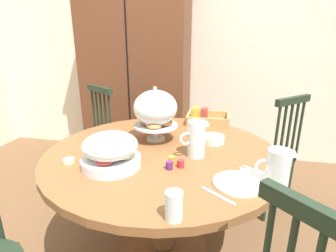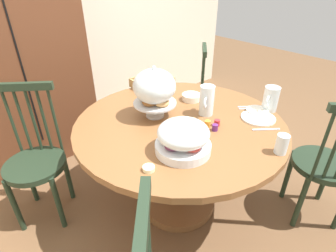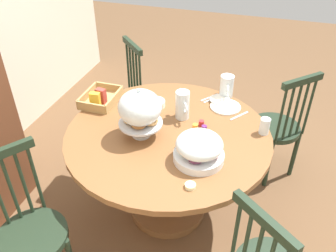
% 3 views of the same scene
% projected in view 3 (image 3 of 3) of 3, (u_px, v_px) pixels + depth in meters
% --- Properties ---
extents(ground_plane, '(10.00, 10.00, 0.00)m').
position_uv_depth(ground_plane, '(176.00, 225.00, 2.62)').
color(ground_plane, brown).
extents(dining_table, '(1.35, 1.35, 0.74)m').
position_uv_depth(dining_table, '(168.00, 154.00, 2.43)').
color(dining_table, brown).
rests_on(dining_table, ground_plane).
extents(windsor_chair_near_window, '(0.46, 0.46, 0.97)m').
position_uv_depth(windsor_chair_near_window, '(30.00, 234.00, 2.01)').
color(windsor_chair_near_window, '#1E2D1E').
rests_on(windsor_chair_near_window, ground_plane).
extents(windsor_chair_facing_door, '(0.47, 0.47, 0.97)m').
position_uv_depth(windsor_chair_facing_door, '(277.00, 129.00, 2.84)').
color(windsor_chair_facing_door, '#1E2D1E').
rests_on(windsor_chair_facing_door, ground_plane).
extents(windsor_chair_far_side, '(0.47, 0.47, 0.97)m').
position_uv_depth(windsor_chair_far_side, '(122.00, 100.00, 3.20)').
color(windsor_chair_far_side, '#1E2D1E').
rests_on(windsor_chair_far_side, ground_plane).
extents(pastry_stand_with_dome, '(0.28, 0.28, 0.34)m').
position_uv_depth(pastry_stand_with_dome, '(140.00, 109.00, 2.18)').
color(pastry_stand_with_dome, silver).
rests_on(pastry_stand_with_dome, dining_table).
extents(fruit_platter_covered, '(0.30, 0.30, 0.18)m').
position_uv_depth(fruit_platter_covered, '(199.00, 148.00, 2.05)').
color(fruit_platter_covered, silver).
rests_on(fruit_platter_covered, dining_table).
extents(orange_juice_pitcher, '(0.18, 0.10, 0.17)m').
position_uv_depth(orange_juice_pitcher, '(227.00, 87.00, 2.66)').
color(orange_juice_pitcher, silver).
rests_on(orange_juice_pitcher, dining_table).
extents(milk_pitcher, '(0.16, 0.12, 0.20)m').
position_uv_depth(milk_pitcher, '(182.00, 106.00, 2.41)').
color(milk_pitcher, silver).
rests_on(milk_pitcher, dining_table).
extents(cereal_basket, '(0.32, 0.24, 0.12)m').
position_uv_depth(cereal_basket, '(100.00, 98.00, 2.61)').
color(cereal_basket, tan).
rests_on(cereal_basket, dining_table).
extents(china_plate_large, '(0.22, 0.22, 0.01)m').
position_uv_depth(china_plate_large, '(225.00, 107.00, 2.56)').
color(china_plate_large, white).
rests_on(china_plate_large, dining_table).
extents(china_plate_small, '(0.15, 0.15, 0.01)m').
position_uv_depth(china_plate_small, '(220.00, 99.00, 2.63)').
color(china_plate_small, white).
rests_on(china_plate_small, china_plate_large).
extents(cereal_bowl, '(0.14, 0.14, 0.04)m').
position_uv_depth(cereal_bowl, '(155.00, 103.00, 2.57)').
color(cereal_bowl, white).
rests_on(cereal_bowl, dining_table).
extents(drinking_glass, '(0.06, 0.06, 0.11)m').
position_uv_depth(drinking_glass, '(265.00, 126.00, 2.28)').
color(drinking_glass, silver).
rests_on(drinking_glass, dining_table).
extents(butter_dish, '(0.06, 0.06, 0.02)m').
position_uv_depth(butter_dish, '(190.00, 186.00, 1.91)').
color(butter_dish, beige).
rests_on(butter_dish, dining_table).
extents(jam_jar_strawberry, '(0.04, 0.04, 0.04)m').
position_uv_depth(jam_jar_strawberry, '(201.00, 123.00, 2.37)').
color(jam_jar_strawberry, '#B7282D').
rests_on(jam_jar_strawberry, dining_table).
extents(jam_jar_apricot, '(0.04, 0.04, 0.04)m').
position_uv_depth(jam_jar_apricot, '(195.00, 127.00, 2.34)').
color(jam_jar_apricot, orange).
rests_on(jam_jar_apricot, dining_table).
extents(jam_jar_grape, '(0.04, 0.04, 0.04)m').
position_uv_depth(jam_jar_grape, '(204.00, 128.00, 2.32)').
color(jam_jar_grape, '#5B2366').
rests_on(jam_jar_grape, dining_table).
extents(table_knife, '(0.14, 0.11, 0.01)m').
position_uv_depth(table_knife, '(212.00, 99.00, 2.66)').
color(table_knife, silver).
rests_on(table_knife, dining_table).
extents(dinner_fork, '(0.14, 0.11, 0.01)m').
position_uv_depth(dinner_fork, '(210.00, 97.00, 2.68)').
color(dinner_fork, silver).
rests_on(dinner_fork, dining_table).
extents(soup_spoon, '(0.14, 0.11, 0.01)m').
position_uv_depth(soup_spoon, '(239.00, 116.00, 2.47)').
color(soup_spoon, silver).
rests_on(soup_spoon, dining_table).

